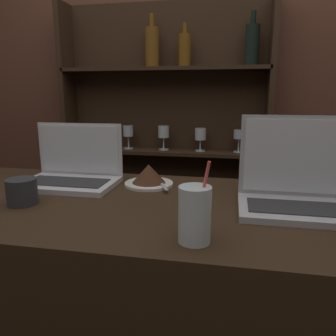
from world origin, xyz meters
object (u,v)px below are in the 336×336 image
object	(u,v)px
laptop_far	(299,188)
cake_plate	(149,176)
laptop_near	(72,171)
coffee_cup	(22,192)
water_glass	(195,214)

from	to	relation	value
laptop_far	cake_plate	distance (m)	0.50
laptop_near	coffee_cup	size ratio (longest dim) A/B	3.78
laptop_far	coffee_cup	distance (m)	0.79
water_glass	coffee_cup	distance (m)	0.55
laptop_near	cake_plate	size ratio (longest dim) A/B	1.85
laptop_far	water_glass	world-z (taller)	laptop_far
laptop_far	cake_plate	xyz separation A→B (m)	(-0.47, 0.15, -0.03)
laptop_far	coffee_cup	xyz separation A→B (m)	(-0.78, -0.12, -0.02)
laptop_near	cake_plate	world-z (taller)	laptop_near
cake_plate	coffee_cup	distance (m)	0.41
laptop_near	water_glass	bearing A→B (deg)	-38.69
water_glass	laptop_near	bearing A→B (deg)	141.31
water_glass	cake_plate	bearing A→B (deg)	116.58
laptop_far	coffee_cup	bearing A→B (deg)	-171.51
laptop_near	coffee_cup	distance (m)	0.24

